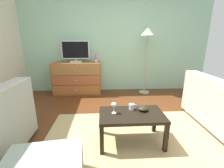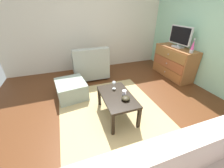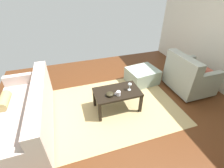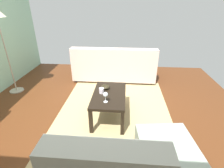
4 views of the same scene
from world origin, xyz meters
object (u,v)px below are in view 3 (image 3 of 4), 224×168
at_px(wine_glass, 130,85).
at_px(couch_large, 27,115).
at_px(armchair, 189,76).
at_px(bowl_decorative, 110,94).
at_px(ottoman, 142,76).
at_px(mug, 118,93).
at_px(coffee_table, 117,94).

xyz_separation_m(wine_glass, couch_large, (1.82, -0.01, -0.22)).
bearing_deg(armchair, wine_glass, 5.51).
relative_size(bowl_decorative, armchair, 0.15).
bearing_deg(ottoman, bowl_decorative, 36.48).
bearing_deg(mug, wine_glass, -160.11).
bearing_deg(bowl_decorative, wine_glass, -172.68).
relative_size(coffee_table, armchair, 0.94).
bearing_deg(couch_large, armchair, -177.59).
bearing_deg(bowl_decorative, couch_large, -2.37).
distance_m(mug, couch_large, 1.57).
bearing_deg(wine_glass, bowl_decorative, 7.32).
bearing_deg(ottoman, couch_large, 16.68).
bearing_deg(wine_glass, armchair, -174.49).
relative_size(bowl_decorative, couch_large, 0.07).
bearing_deg(mug, bowl_decorative, -15.57).
xyz_separation_m(couch_large, armchair, (-3.34, -0.14, 0.03)).
distance_m(bowl_decorative, couch_large, 1.42).
height_order(armchair, ottoman, armchair).
bearing_deg(bowl_decorative, armchair, -174.11).
height_order(wine_glass, couch_large, couch_large).
xyz_separation_m(wine_glass, armchair, (-1.52, -0.15, -0.19)).
height_order(coffee_table, mug, mug).
xyz_separation_m(bowl_decorative, couch_large, (1.41, -0.06, -0.14)).
xyz_separation_m(mug, ottoman, (-0.95, -0.85, -0.29)).
distance_m(bowl_decorative, armchair, 1.94).
xyz_separation_m(coffee_table, ottoman, (-0.92, -0.73, -0.19)).
relative_size(coffee_table, ottoman, 1.24).
relative_size(wine_glass, ottoman, 0.22).
distance_m(wine_glass, armchair, 1.54).
height_order(wine_glass, ottoman, wine_glass).
relative_size(coffee_table, mug, 7.58).
bearing_deg(mug, coffee_table, -100.58).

